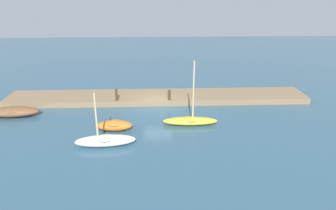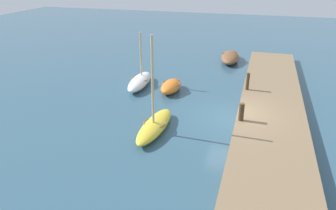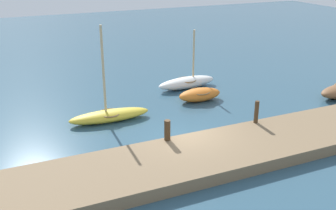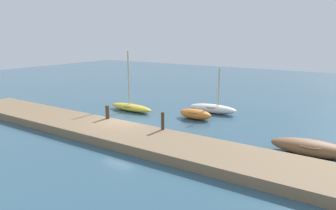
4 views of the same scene
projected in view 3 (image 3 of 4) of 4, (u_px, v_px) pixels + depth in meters
The scene contains 7 objects.
ground_plane at pixel (183, 142), 18.11m from camera, with size 84.00×84.00×0.00m, color #33566B.
dock_platform at pixel (205, 156), 16.29m from camera, with size 27.52×3.55×0.52m, color #846B4C.
rowboat_yellow at pixel (109, 115), 20.20m from camera, with size 4.21×1.21×4.97m.
rowboat_white at pixel (187, 82), 25.09m from camera, with size 4.07×1.45×3.70m.
dinghy_orange at pixel (200, 94), 22.96m from camera, with size 2.61×1.26×0.74m.
mooring_post_west at pixel (167, 130), 16.94m from camera, with size 0.27×0.27×0.93m, color #47331E.
mooring_post_mid_west at pixel (256, 112), 18.65m from camera, with size 0.20×0.20×1.10m, color #47331E.
Camera 3 is at (-7.20, -14.56, 8.21)m, focal length 41.97 mm.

